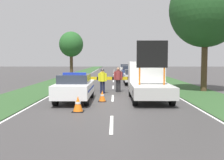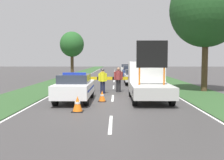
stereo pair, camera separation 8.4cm
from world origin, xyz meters
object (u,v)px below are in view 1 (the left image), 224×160
(queued_car_wagon_maroon, at_px, (128,70))
(traffic_cone_near_police, at_px, (147,88))
(roadside_tree_near_right, at_px, (206,10))
(traffic_cone_lane_edge, at_px, (88,87))
(police_car, at_px, (75,87))
(queued_car_sedan_silver, at_px, (133,76))
(work_truck, at_px, (148,81))
(queued_car_hatch_blue, at_px, (129,72))
(traffic_cone_behind_barrier, at_px, (102,96))
(queued_car_van_white, at_px, (126,69))
(roadside_tree_near_left, at_px, (71,45))
(traffic_cone_centre_front, at_px, (78,104))
(police_officer, at_px, (102,79))
(pedestrian_civilian, at_px, (118,78))
(road_barrier, at_px, (112,79))
(traffic_cone_near_truck, at_px, (150,87))

(queued_car_wagon_maroon, bearing_deg, traffic_cone_near_police, 90.34)
(queued_car_wagon_maroon, xyz_separation_m, roadside_tree_near_right, (4.44, -19.74, 5.15))
(traffic_cone_lane_edge, bearing_deg, police_car, -92.67)
(queued_car_sedan_silver, bearing_deg, work_truck, 91.06)
(work_truck, xyz_separation_m, queued_car_hatch_blue, (-0.11, 17.08, -0.23))
(traffic_cone_behind_barrier, distance_m, queued_car_hatch_blue, 18.27)
(queued_car_van_white, height_order, roadside_tree_near_left, roadside_tree_near_left)
(traffic_cone_near_police, xyz_separation_m, traffic_cone_centre_front, (-3.84, -6.58, 0.02))
(traffic_cone_behind_barrier, bearing_deg, roadside_tree_near_left, 104.74)
(work_truck, height_order, police_officer, work_truck)
(roadside_tree_near_left, bearing_deg, traffic_cone_lane_edge, -75.47)
(police_officer, xyz_separation_m, queued_car_sedan_silver, (2.60, 7.12, -0.25))
(pedestrian_civilian, height_order, queued_car_wagon_maroon, pedestrian_civilian)
(queued_car_sedan_silver, height_order, roadside_tree_near_right, roadside_tree_near_right)
(work_truck, distance_m, road_barrier, 4.30)
(roadside_tree_near_right, bearing_deg, traffic_cone_centre_front, -136.58)
(road_barrier, xyz_separation_m, traffic_cone_behind_barrier, (-0.50, -4.73, -0.59))
(police_officer, height_order, traffic_cone_lane_edge, police_officer)
(traffic_cone_lane_edge, bearing_deg, queued_car_sedan_silver, 57.97)
(pedestrian_civilian, xyz_separation_m, queued_car_sedan_silver, (1.52, 6.34, -0.29))
(pedestrian_civilian, height_order, roadside_tree_near_right, roadside_tree_near_right)
(pedestrian_civilian, xyz_separation_m, queued_car_wagon_maroon, (1.84, 20.24, -0.28))
(police_officer, distance_m, roadside_tree_near_left, 14.41)
(pedestrian_civilian, bearing_deg, traffic_cone_behind_barrier, -77.35)
(queued_car_sedan_silver, bearing_deg, queued_car_van_white, -90.42)
(traffic_cone_lane_edge, xyz_separation_m, queued_car_van_white, (3.89, 25.86, 0.53))
(traffic_cone_near_police, height_order, roadside_tree_near_left, roadside_tree_near_left)
(traffic_cone_behind_barrier, bearing_deg, traffic_cone_centre_front, -108.11)
(traffic_cone_centre_front, bearing_deg, pedestrian_civilian, 75.40)
(traffic_cone_lane_edge, xyz_separation_m, queued_car_hatch_blue, (3.81, 13.39, 0.54))
(police_car, height_order, queued_car_sedan_silver, police_car)
(pedestrian_civilian, xyz_separation_m, queued_car_hatch_blue, (1.58, 13.75, -0.20))
(pedestrian_civilian, xyz_separation_m, traffic_cone_near_truck, (2.37, 0.89, -0.79))
(queued_car_wagon_maroon, bearing_deg, queued_car_sedan_silver, 88.68)
(work_truck, relative_size, queued_car_hatch_blue, 1.19)
(work_truck, height_order, queued_car_sedan_silver, work_truck)
(traffic_cone_centre_front, height_order, queued_car_hatch_blue, queued_car_hatch_blue)
(traffic_cone_behind_barrier, distance_m, roadside_tree_near_right, 10.34)
(police_car, bearing_deg, traffic_cone_behind_barrier, 2.79)
(queued_car_sedan_silver, xyz_separation_m, roadside_tree_near_left, (-6.91, 6.27, 3.39))
(traffic_cone_behind_barrier, height_order, queued_car_wagon_maroon, queued_car_wagon_maroon)
(police_officer, height_order, queued_car_sedan_silver, police_officer)
(traffic_cone_lane_edge, relative_size, queued_car_van_white, 0.15)
(road_barrier, bearing_deg, traffic_cone_lane_edge, -175.05)
(police_officer, bearing_deg, traffic_cone_lane_edge, -31.18)
(roadside_tree_near_right, bearing_deg, road_barrier, -179.06)
(traffic_cone_behind_barrier, xyz_separation_m, roadside_tree_near_left, (-4.46, 16.94, 3.83))
(police_car, distance_m, roadside_tree_near_left, 17.49)
(pedestrian_civilian, xyz_separation_m, queued_car_van_white, (1.66, 26.23, -0.21))
(traffic_cone_near_truck, relative_size, traffic_cone_lane_edge, 0.85)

